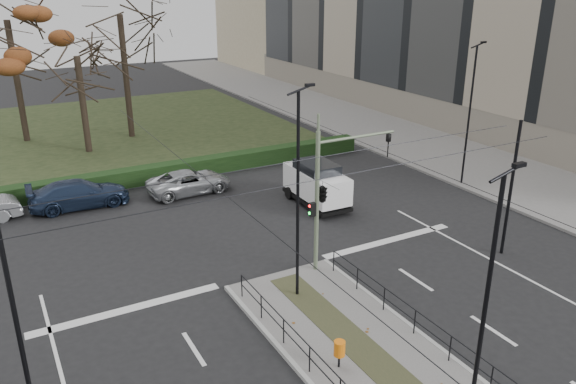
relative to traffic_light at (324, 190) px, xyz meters
name	(u,v)px	position (x,y,z in m)	size (l,w,h in m)	color
ground	(347,339)	(-1.84, -4.50, -3.54)	(140.00, 140.00, 0.00)	black
median_island	(395,381)	(-1.84, -7.00, -3.47)	(4.40, 15.00, 0.14)	#625F5D
sidewalk_east	(377,129)	(16.16, 17.50, -3.47)	(8.00, 90.00, 0.14)	#625F5D
park	(41,139)	(-7.84, 27.50, -3.49)	(38.00, 26.00, 0.10)	black
hedge	(69,187)	(-7.84, 14.10, -3.04)	(38.00, 1.00, 1.00)	black
median_railing	(399,358)	(-1.84, -7.10, -2.56)	(4.14, 13.24, 0.92)	black
catenary	(324,229)	(-1.84, -2.88, -0.12)	(20.00, 34.00, 6.00)	black
traffic_light	(324,190)	(0.00, 0.00, 0.00)	(3.97, 2.25, 5.83)	slate
litter_bin	(339,349)	(-2.97, -5.69, -2.74)	(0.36, 0.36, 0.91)	black
streetlamp_median_near	(484,319)	(-1.94, -9.93, 0.46)	(0.63, 0.13, 7.57)	black
streetlamp_median_far	(298,195)	(-1.97, -1.36, 0.64)	(0.66, 0.14, 7.94)	black
streetlamp_sidewalk	(470,114)	(12.68, 4.83, 0.70)	(0.67, 0.14, 8.06)	black
parked_car_third	(79,194)	(-7.58, 12.08, -2.80)	(2.06, 5.06, 1.47)	#1D2B45
parked_car_fourth	(189,182)	(-1.77, 11.29, -2.88)	(2.17, 4.70, 1.31)	#9EA0A5
white_van	(317,183)	(3.59, 6.36, -2.31)	(2.09, 4.41, 2.35)	white
rust_tree	(7,20)	(-8.79, 27.37, 5.16)	(8.10, 8.10, 11.32)	black
bare_tree_center	(121,24)	(-1.63, 24.85, 4.83)	(7.34, 7.34, 11.85)	black
bare_tree_near	(78,64)	(-5.27, 22.25, 2.58)	(5.08, 5.08, 8.65)	black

